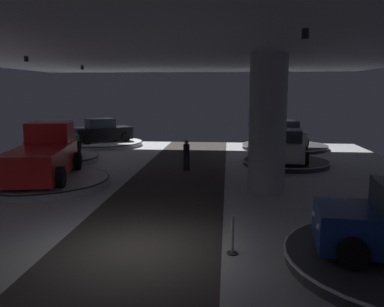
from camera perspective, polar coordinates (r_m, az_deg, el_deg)
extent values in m
cube|color=#B2B2B7|center=(10.68, -7.98, -13.59)|extent=(24.00, 44.00, 0.05)
cube|color=#383330|center=(10.67, -7.98, -13.45)|extent=(4.40, 44.00, 0.01)
cube|color=silver|center=(9.99, -8.70, 17.46)|extent=(24.00, 44.00, 0.10)
cylinder|color=black|center=(17.74, -22.57, 12.36)|extent=(0.16, 0.16, 0.22)
cylinder|color=black|center=(23.28, -15.38, 11.74)|extent=(0.16, 0.16, 0.22)
cylinder|color=black|center=(9.69, 15.86, 16.12)|extent=(0.16, 0.16, 0.22)
cylinder|color=black|center=(15.96, 10.97, 13.33)|extent=(0.16, 0.16, 0.22)
cylinder|color=black|center=(21.50, 9.75, 12.18)|extent=(0.16, 0.16, 0.22)
cylinder|color=#ADADB2|center=(16.28, 10.71, 4.19)|extent=(1.49, 1.49, 5.50)
cylinder|color=#333338|center=(29.21, 13.06, 0.97)|extent=(5.98, 5.98, 0.25)
cylinder|color=white|center=(29.19, 13.07, 1.15)|extent=(6.10, 6.10, 0.05)
cube|color=silver|center=(29.12, 13.11, 2.40)|extent=(2.46, 4.44, 0.90)
cube|color=#2D3842|center=(29.19, 13.08, 3.89)|extent=(1.85, 2.13, 0.70)
cylinder|color=black|center=(28.12, 15.90, 1.52)|extent=(0.33, 0.71, 0.68)
cylinder|color=black|center=(27.50, 11.98, 1.50)|extent=(0.33, 0.71, 0.68)
cylinder|color=black|center=(30.80, 14.09, 2.21)|extent=(0.33, 0.71, 0.68)
cylinder|color=black|center=(30.23, 10.49, 2.21)|extent=(0.33, 0.71, 0.68)
sphere|color=white|center=(27.32, 15.39, 2.14)|extent=(0.18, 0.18, 0.18)
sphere|color=white|center=(27.00, 13.41, 2.14)|extent=(0.18, 0.18, 0.18)
cylinder|color=black|center=(9.32, 22.00, -13.16)|extent=(0.70, 0.29, 0.68)
cylinder|color=black|center=(11.17, 20.15, -9.37)|extent=(0.70, 0.29, 0.68)
sphere|color=white|center=(9.56, 17.82, -9.93)|extent=(0.18, 0.18, 0.18)
sphere|color=white|center=(10.50, 17.24, -8.20)|extent=(0.18, 0.18, 0.18)
cylinder|color=#B7B7BC|center=(18.53, -20.50, -3.79)|extent=(5.56, 5.56, 0.31)
cylinder|color=black|center=(18.51, -20.52, -3.41)|extent=(5.68, 5.68, 0.05)
cube|color=red|center=(18.37, -20.65, -1.03)|extent=(3.09, 5.61, 1.20)
cube|color=red|center=(19.86, -19.59, 2.80)|extent=(2.19, 2.04, 1.00)
cube|color=#28333D|center=(19.37, -19.94, 2.63)|extent=(1.73, 0.42, 0.75)
cylinder|color=black|center=(20.50, -22.49, -1.09)|extent=(0.44, 0.88, 0.84)
cylinder|color=black|center=(19.95, -16.00, -1.01)|extent=(0.44, 0.88, 0.84)
cylinder|color=black|center=(16.38, -18.22, -3.23)|extent=(0.44, 0.88, 0.84)
cylinder|color=#B7B7BC|center=(24.36, -19.00, -0.74)|extent=(4.89, 4.89, 0.33)
cylinder|color=black|center=(24.34, -19.01, -0.43)|extent=(4.99, 4.99, 0.05)
cube|color=#2D5638|center=(24.25, -19.09, 1.07)|extent=(2.21, 4.36, 0.90)
cube|color=#2D3842|center=(24.31, -19.07, 2.86)|extent=(1.74, 2.05, 0.70)
cylinder|color=black|center=(22.64, -17.79, -0.09)|extent=(0.29, 0.70, 0.68)
cylinder|color=black|center=(23.31, -22.49, -0.09)|extent=(0.29, 0.70, 0.68)
cylinder|color=black|center=(25.35, -15.90, 0.92)|extent=(0.29, 0.70, 0.68)
cylinder|color=black|center=(25.95, -20.16, 0.89)|extent=(0.29, 0.70, 0.68)
sphere|color=white|center=(22.15, -19.56, 0.63)|extent=(0.18, 0.18, 0.18)
sphere|color=white|center=(22.49, -21.94, 0.62)|extent=(0.18, 0.18, 0.18)
cylinder|color=silver|center=(30.63, -12.61, 1.40)|extent=(5.81, 5.81, 0.31)
cylinder|color=black|center=(30.61, -12.62, 1.64)|extent=(5.92, 5.92, 0.05)
cube|color=black|center=(30.54, -12.66, 2.83)|extent=(4.45, 3.95, 0.90)
cube|color=#2D3842|center=(30.42, -12.97, 4.21)|extent=(2.46, 2.38, 0.70)
cylinder|color=black|center=(31.98, -10.79, 2.67)|extent=(0.68, 0.58, 0.68)
cylinder|color=black|center=(30.13, -9.45, 2.33)|extent=(0.68, 0.58, 0.68)
cylinder|color=black|center=(31.10, -15.73, 2.32)|extent=(0.68, 0.58, 0.68)
cylinder|color=black|center=(29.19, -14.66, 1.95)|extent=(0.68, 0.58, 0.68)
sphere|color=white|center=(31.70, -9.43, 3.34)|extent=(0.18, 0.18, 0.18)
sphere|color=white|center=(30.79, -8.73, 3.20)|extent=(0.18, 0.18, 0.18)
cylinder|color=#333338|center=(22.59, 13.21, -1.28)|extent=(4.63, 4.63, 0.28)
cylinder|color=white|center=(22.57, 13.22, -1.00)|extent=(4.72, 4.72, 0.05)
cube|color=silver|center=(22.47, 13.28, 0.61)|extent=(2.33, 4.40, 0.90)
cube|color=#2D3842|center=(22.23, 13.35, 2.46)|extent=(1.79, 2.09, 0.70)
cylinder|color=black|center=(23.93, 10.84, 0.53)|extent=(0.31, 0.70, 0.68)
cylinder|color=black|center=(23.96, 15.62, 0.37)|extent=(0.31, 0.70, 0.68)
cylinder|color=black|center=(21.11, 10.58, -0.57)|extent=(0.31, 0.70, 0.68)
cylinder|color=black|center=(21.14, 15.99, -0.75)|extent=(0.31, 0.70, 0.68)
sphere|color=white|center=(24.50, 12.09, 1.59)|extent=(0.18, 0.18, 0.18)
sphere|color=white|center=(24.51, 14.41, 1.51)|extent=(0.18, 0.18, 0.18)
cylinder|color=black|center=(20.44, -0.55, -1.37)|extent=(0.14, 0.14, 0.80)
cylinder|color=black|center=(20.47, -1.03, -1.35)|extent=(0.14, 0.14, 0.80)
cylinder|color=black|center=(20.35, -0.79, 0.47)|extent=(0.32, 0.32, 0.62)
sphere|color=#99755B|center=(20.29, -0.79, 1.64)|extent=(0.22, 0.22, 0.22)
cylinder|color=#333338|center=(10.39, 5.75, -13.95)|extent=(0.28, 0.28, 0.04)
cylinder|color=#B2B2B7|center=(10.22, 5.79, -11.57)|extent=(0.07, 0.07, 0.96)
sphere|color=#B2B2B7|center=(10.06, 5.83, -9.01)|extent=(0.10, 0.10, 0.10)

